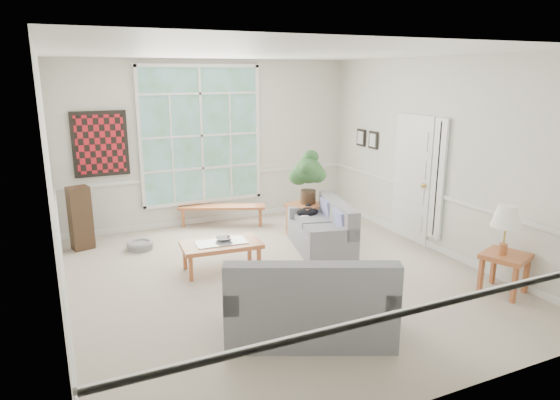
{
  "coord_description": "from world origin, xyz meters",
  "views": [
    {
      "loc": [
        -2.71,
        -5.87,
        2.77
      ],
      "look_at": [
        0.1,
        0.2,
        1.05
      ],
      "focal_mm": 32.0,
      "sensor_mm": 36.0,
      "label": 1
    }
  ],
  "objects_px": {
    "loveseat_front": "(309,293)",
    "loveseat_right": "(321,226)",
    "side_table": "(504,273)",
    "coffee_table": "(222,256)",
    "end_table": "(306,219)"
  },
  "relations": [
    {
      "from": "end_table",
      "to": "side_table",
      "type": "relative_size",
      "value": 1.05
    },
    {
      "from": "loveseat_front",
      "to": "side_table",
      "type": "relative_size",
      "value": 3.31
    },
    {
      "from": "loveseat_front",
      "to": "side_table",
      "type": "distance_m",
      "value": 2.77
    },
    {
      "from": "coffee_table",
      "to": "end_table",
      "type": "distance_m",
      "value": 2.08
    },
    {
      "from": "loveseat_right",
      "to": "side_table",
      "type": "bearing_deg",
      "value": -47.83
    },
    {
      "from": "loveseat_front",
      "to": "loveseat_right",
      "type": "bearing_deg",
      "value": 82.46
    },
    {
      "from": "loveseat_front",
      "to": "end_table",
      "type": "distance_m",
      "value": 3.44
    },
    {
      "from": "coffee_table",
      "to": "end_table",
      "type": "height_order",
      "value": "end_table"
    },
    {
      "from": "loveseat_front",
      "to": "coffee_table",
      "type": "bearing_deg",
      "value": 122.35
    },
    {
      "from": "loveseat_front",
      "to": "coffee_table",
      "type": "relative_size",
      "value": 1.57
    },
    {
      "from": "loveseat_right",
      "to": "end_table",
      "type": "xyz_separation_m",
      "value": [
        0.15,
        0.79,
        -0.12
      ]
    },
    {
      "from": "loveseat_front",
      "to": "coffee_table",
      "type": "height_order",
      "value": "loveseat_front"
    },
    {
      "from": "loveseat_right",
      "to": "end_table",
      "type": "bearing_deg",
      "value": 92.06
    },
    {
      "from": "end_table",
      "to": "side_table",
      "type": "bearing_deg",
      "value": -69.49
    },
    {
      "from": "end_table",
      "to": "loveseat_right",
      "type": "bearing_deg",
      "value": -100.8
    }
  ]
}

